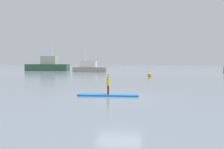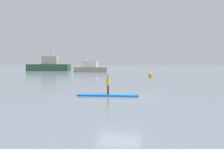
% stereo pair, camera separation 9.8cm
% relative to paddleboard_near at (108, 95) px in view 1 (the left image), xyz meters
% --- Properties ---
extents(ground_plane, '(240.00, 240.00, 0.00)m').
position_rel_paddleboard_near_xyz_m(ground_plane, '(0.73, -0.50, -0.05)').
color(ground_plane, slate).
extents(paddleboard_near, '(3.57, 0.88, 0.10)m').
position_rel_paddleboard_near_xyz_m(paddleboard_near, '(0.00, 0.00, 0.00)').
color(paddleboard_near, blue).
rests_on(paddleboard_near, ground).
extents(paddler_child_solo, '(0.20, 0.39, 1.17)m').
position_rel_paddleboard_near_xyz_m(paddler_child_solo, '(0.01, 0.01, 0.66)').
color(paddler_child_solo, '#4C1419').
rests_on(paddler_child_solo, paddleboard_near).
extents(fishing_boat_white_large, '(8.95, 3.39, 6.20)m').
position_rel_paddleboard_near_xyz_m(fishing_boat_white_large, '(-19.50, 35.77, 1.00)').
color(fishing_boat_white_large, '#2D5638').
rests_on(fishing_boat_white_large, ground).
extents(fishing_boat_green_midground, '(6.29, 1.60, 4.70)m').
position_rel_paddleboard_near_xyz_m(fishing_boat_green_midground, '(-9.48, 31.59, 0.70)').
color(fishing_boat_green_midground, '#9E9384').
rests_on(fishing_boat_green_midground, ground).
extents(mooring_buoy_near, '(0.53, 0.53, 0.53)m').
position_rel_paddleboard_near_xyz_m(mooring_buoy_near, '(1.89, 18.60, 0.22)').
color(mooring_buoy_near, orange).
rests_on(mooring_buoy_near, ground).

